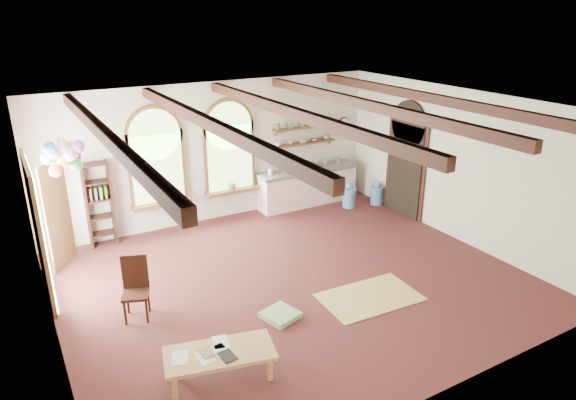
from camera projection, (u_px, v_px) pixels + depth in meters
floor at (293, 280)px, 9.46m from camera, size 8.00×8.00×0.00m
ceiling_beams at (294, 113)px, 8.37m from camera, size 6.20×6.80×0.18m
window_left at (157, 160)px, 11.01m from camera, size 1.30×0.28×2.20m
window_right at (229, 150)px, 11.81m from camera, size 1.30×0.28×2.20m
left_doorway at (39, 232)px, 8.68m from camera, size 0.10×1.90×2.50m
right_doorway at (405, 170)px, 12.14m from camera, size 0.10×1.30×2.40m
kitchen_counter at (308, 186)px, 12.96m from camera, size 2.68×0.62×0.94m
wall_shelf_lower at (304, 143)px, 12.73m from camera, size 1.70×0.24×0.04m
wall_shelf_upper at (304, 127)px, 12.59m from camera, size 1.70×0.24×0.04m
wall_clock at (344, 123)px, 13.25m from camera, size 0.32×0.04×0.32m
bookshelf at (99, 205)px, 10.58m from camera, size 0.53×0.32×1.80m
coffee_table at (220, 355)px, 6.85m from camera, size 1.58×0.99×0.42m
side_chair at (137, 301)px, 8.24m from camera, size 0.53×0.53×1.04m
floor_mat at (370, 297)px, 8.89m from camera, size 1.74×1.13×0.02m
floor_cushion at (280, 315)px, 8.31m from camera, size 0.64×0.64×0.09m
water_jug_a at (349, 196)px, 12.84m from camera, size 0.33×0.33×0.63m
water_jug_b at (377, 194)px, 13.02m from camera, size 0.32×0.32×0.61m
balloon_cluster at (64, 156)px, 8.74m from camera, size 0.70×0.74×1.14m
table_book at (201, 355)px, 6.75m from camera, size 0.19×0.25×0.02m
tablet at (227, 356)px, 6.74m from camera, size 0.21×0.28×0.01m
potted_plant_left at (161, 196)px, 11.20m from camera, size 0.27×0.23×0.30m
potted_plant_right at (233, 183)px, 12.00m from camera, size 0.27×0.23×0.30m
shelf_cup_a at (278, 144)px, 12.36m from camera, size 0.12×0.10×0.10m
shelf_cup_b at (290, 143)px, 12.52m from camera, size 0.10×0.10×0.09m
shelf_bowl_a at (303, 142)px, 12.69m from camera, size 0.22×0.22×0.05m
shelf_bowl_b at (314, 140)px, 12.85m from camera, size 0.20×0.20×0.06m
shelf_vase at (326, 136)px, 12.99m from camera, size 0.18×0.18×0.19m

